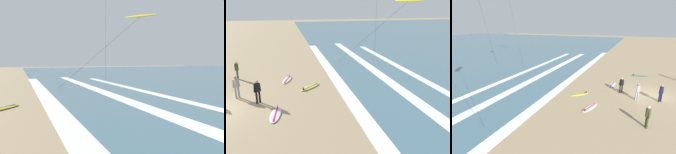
# 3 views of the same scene
# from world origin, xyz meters

# --- Properties ---
(wave_foam_shoreline) EXTENTS (44.48, 0.97, 0.01)m
(wave_foam_shoreline) POSITION_xyz_m (1.17, 8.87, 0.01)
(wave_foam_shoreline) COLOR white
(wave_foam_shoreline) RESTS_ON ocean_surface
(wave_foam_mid_break) EXTENTS (41.77, 0.95, 0.01)m
(wave_foam_mid_break) POSITION_xyz_m (-1.29, 13.10, 0.01)
(wave_foam_mid_break) COLOR white
(wave_foam_mid_break) RESTS_ON ocean_surface
(wave_foam_outer_break) EXTENTS (37.22, 0.74, 0.01)m
(wave_foam_outer_break) POSITION_xyz_m (0.04, 16.13, 0.01)
(wave_foam_outer_break) COLOR white
(wave_foam_outer_break) RESTS_ON ocean_surface
(surfboard_right_spare) EXTENTS (1.88, 1.93, 0.25)m
(surfboard_right_spare) POSITION_xyz_m (-2.69, 6.43, 0.05)
(surfboard_right_spare) COLOR yellow
(surfboard_right_spare) RESTS_ON ground
(kite_yellow_high_left) EXTENTS (2.93, 8.94, 6.83)m
(kite_yellow_high_left) POSITION_xyz_m (-9.27, 18.07, 6.58)
(kite_yellow_high_left) COLOR yellow
(kite_yellow_high_left) RESTS_ON ground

